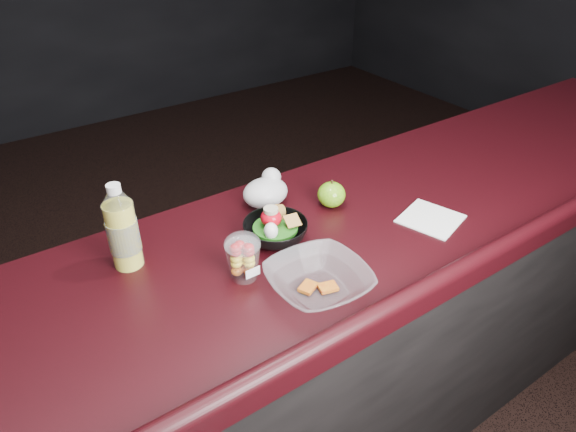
# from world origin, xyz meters

# --- Properties ---
(counter) EXTENTS (4.06, 0.71, 1.02)m
(counter) POSITION_xyz_m (0.00, 0.30, 0.51)
(counter) COLOR black
(counter) RESTS_ON ground
(lemonade_bottle) EXTENTS (0.08, 0.08, 0.24)m
(lemonade_bottle) POSITION_xyz_m (-0.37, 0.47, 1.12)
(lemonade_bottle) COLOR yellow
(lemonade_bottle) RESTS_ON counter
(fruit_cup) EXTENTS (0.09, 0.09, 0.13)m
(fruit_cup) POSITION_xyz_m (-0.15, 0.25, 1.09)
(fruit_cup) COLOR white
(fruit_cup) RESTS_ON counter
(green_apple) EXTENTS (0.09, 0.09, 0.09)m
(green_apple) POSITION_xyz_m (0.24, 0.39, 1.06)
(green_apple) COLOR #3F8D10
(green_apple) RESTS_ON counter
(plastic_bag) EXTENTS (0.14, 0.12, 0.11)m
(plastic_bag) POSITION_xyz_m (0.08, 0.52, 1.07)
(plastic_bag) COLOR silver
(plastic_bag) RESTS_ON counter
(snack_bowl) EXTENTS (0.23, 0.23, 0.10)m
(snack_bowl) POSITION_xyz_m (-0.00, 0.34, 1.05)
(snack_bowl) COLOR black
(snack_bowl) RESTS_ON counter
(takeout_bowl) EXTENTS (0.26, 0.26, 0.06)m
(takeout_bowl) POSITION_xyz_m (-0.03, 0.10, 1.05)
(takeout_bowl) COLOR silver
(takeout_bowl) RESTS_ON counter
(paper_napkin) EXTENTS (0.20, 0.20, 0.00)m
(paper_napkin) POSITION_xyz_m (0.43, 0.16, 1.02)
(paper_napkin) COLOR white
(paper_napkin) RESTS_ON counter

